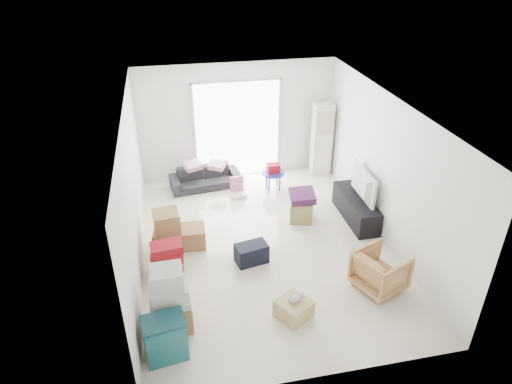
{
  "coord_description": "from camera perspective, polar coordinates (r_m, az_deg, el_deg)",
  "views": [
    {
      "loc": [
        -1.58,
        -6.78,
        5.09
      ],
      "look_at": [
        -0.14,
        0.2,
        1.05
      ],
      "focal_mm": 32.0,
      "sensor_mm": 36.0,
      "label": 1
    }
  ],
  "objects": [
    {
      "name": "sofa",
      "position": [
        10.47,
        -6.41,
        2.15
      ],
      "size": [
        1.62,
        0.64,
        0.62
      ],
      "primitive_type": "imported",
      "rotation": [
        0.0,
        0.0,
        0.12
      ],
      "color": "#242429",
      "rests_on": "room_shell"
    },
    {
      "name": "pillow_right",
      "position": [
        10.29,
        -4.95,
        4.02
      ],
      "size": [
        0.47,
        0.44,
        0.13
      ],
      "primitive_type": "cube",
      "rotation": [
        0.0,
        0.0,
        -0.56
      ],
      "color": "#DDA1AD",
      "rests_on": "sofa"
    },
    {
      "name": "storage_bins",
      "position": [
        6.59,
        -11.3,
        -17.47
      ],
      "size": [
        0.63,
        0.49,
        0.66
      ],
      "rotation": [
        0.0,
        0.0,
        0.15
      ],
      "color": "#195862",
      "rests_on": "room_shell"
    },
    {
      "name": "sliding_door",
      "position": [
        10.61,
        -2.35,
        8.25
      ],
      "size": [
        2.1,
        0.04,
        2.33
      ],
      "color": "white",
      "rests_on": "room_shell"
    },
    {
      "name": "box_stack_c",
      "position": [
        8.49,
        -11.0,
        -4.81
      ],
      "size": [
        0.57,
        0.5,
        0.78
      ],
      "rotation": [
        0.0,
        0.0,
        -0.11
      ],
      "color": "#966C43",
      "rests_on": "room_shell"
    },
    {
      "name": "ottoman",
      "position": [
        9.28,
        5.7,
        -2.27
      ],
      "size": [
        0.56,
        0.56,
        0.44
      ],
      "primitive_type": "cube",
      "rotation": [
        0.0,
        0.0,
        -0.31
      ],
      "color": "#978257",
      "rests_on": "room_shell"
    },
    {
      "name": "toy_walker",
      "position": [
        10.14,
        -2.32,
        0.17
      ],
      "size": [
        0.36,
        0.32,
        0.44
      ],
      "rotation": [
        0.0,
        0.0,
        0.12
      ],
      "color": "silver",
      "rests_on": "room_shell"
    },
    {
      "name": "room_shell",
      "position": [
        7.91,
        1.27,
        1.29
      ],
      "size": [
        4.98,
        6.48,
        3.18
      ],
      "color": "white",
      "rests_on": "ground"
    },
    {
      "name": "box_stack_a",
      "position": [
        6.86,
        -10.72,
        -13.32
      ],
      "size": [
        0.61,
        0.51,
        1.07
      ],
      "rotation": [
        0.0,
        0.0,
        0.05
      ],
      "color": "#966C43",
      "rests_on": "room_shell"
    },
    {
      "name": "armchair",
      "position": [
        7.74,
        15.3,
        -9.3
      ],
      "size": [
        0.9,
        0.93,
        0.74
      ],
      "primitive_type": "imported",
      "rotation": [
        0.0,
        0.0,
        1.97
      ],
      "color": "tan",
      "rests_on": "room_shell"
    },
    {
      "name": "tv_console",
      "position": [
        9.47,
        12.36,
        -1.97
      ],
      "size": [
        0.45,
        1.5,
        0.5
      ],
      "primitive_type": "cube",
      "color": "black",
      "rests_on": "room_shell"
    },
    {
      "name": "duffel_bag",
      "position": [
        8.12,
        -0.57,
        -7.67
      ],
      "size": [
        0.61,
        0.44,
        0.36
      ],
      "primitive_type": "cube",
      "rotation": [
        0.0,
        0.0,
        0.2
      ],
      "color": "black",
      "rests_on": "room_shell"
    },
    {
      "name": "kids_table",
      "position": [
        10.24,
        2.17,
        2.58
      ],
      "size": [
        0.51,
        0.51,
        0.64
      ],
      "rotation": [
        0.0,
        0.0,
        0.3
      ],
      "color": "#1A27AA",
      "rests_on": "room_shell"
    },
    {
      "name": "ac_tower",
      "position": [
        10.92,
        8.19,
        6.52
      ],
      "size": [
        0.45,
        0.3,
        1.75
      ],
      "primitive_type": "cube",
      "color": "silver",
      "rests_on": "room_shell"
    },
    {
      "name": "blanket",
      "position": [
        9.13,
        5.79,
        -0.71
      ],
      "size": [
        0.55,
        0.55,
        0.14
      ],
      "primitive_type": "cube",
      "rotation": [
        0.0,
        0.0,
        -0.13
      ],
      "color": "#4E1F4F",
      "rests_on": "ottoman"
    },
    {
      "name": "pillow_left",
      "position": [
        10.33,
        -7.96,
        3.94
      ],
      "size": [
        0.47,
        0.43,
        0.12
      ],
      "primitive_type": "cube",
      "rotation": [
        0.0,
        0.0,
        0.39
      ],
      "color": "#DDA1AD",
      "rests_on": "sofa"
    },
    {
      "name": "wood_crate",
      "position": [
        7.14,
        4.74,
        -14.37
      ],
      "size": [
        0.63,
        0.63,
        0.3
      ],
      "primitive_type": "cube",
      "rotation": [
        0.0,
        0.0,
        0.56
      ],
      "color": "tan",
      "rests_on": "room_shell"
    },
    {
      "name": "box_stack_b",
      "position": [
        7.88,
        -10.95,
        -8.5
      ],
      "size": [
        0.55,
        0.51,
        0.66
      ],
      "rotation": [
        0.0,
        0.0,
        0.03
      ],
      "color": "#966C43",
      "rests_on": "room_shell"
    },
    {
      "name": "loose_box",
      "position": [
        8.6,
        -7.91,
        -5.5
      ],
      "size": [
        0.48,
        0.48,
        0.38
      ],
      "primitive_type": "cube",
      "rotation": [
        0.0,
        0.0,
        -0.04
      ],
      "color": "#966C43",
      "rests_on": "room_shell"
    },
    {
      "name": "plush_bunny",
      "position": [
        7.01,
        5.03,
        -13.03
      ],
      "size": [
        0.27,
        0.15,
        0.13
      ],
      "rotation": [
        0.0,
        0.0,
        -0.28
      ],
      "color": "#B2ADA8",
      "rests_on": "wood_crate"
    },
    {
      "name": "television",
      "position": [
        9.31,
        12.57,
        -0.3
      ],
      "size": [
        0.61,
        1.05,
        0.14
      ],
      "primitive_type": "imported",
      "rotation": [
        0.0,
        0.0,
        1.56
      ],
      "color": "black",
      "rests_on": "tv_console"
    }
  ]
}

